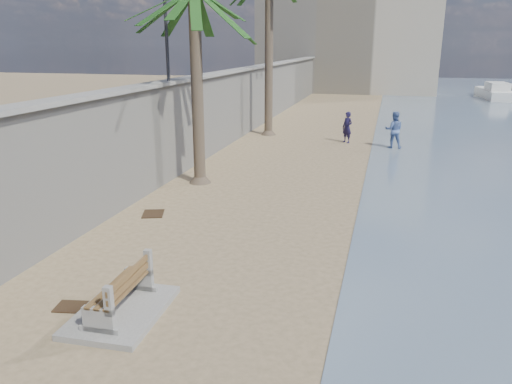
{
  "coord_description": "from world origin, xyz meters",
  "views": [
    {
      "loc": [
        2.69,
        -5.02,
        4.92
      ],
      "look_at": [
        -0.5,
        7.0,
        1.2
      ],
      "focal_mm": 35.0,
      "sensor_mm": 36.0,
      "label": 1
    }
  ],
  "objects_px": {
    "person_a": "(347,125)",
    "person_b": "(394,128)",
    "yacht_far": "(494,94)",
    "bench_far": "(121,295)"
  },
  "relations": [
    {
      "from": "person_a",
      "to": "person_b",
      "type": "height_order",
      "value": "person_b"
    },
    {
      "from": "person_b",
      "to": "yacht_far",
      "type": "distance_m",
      "value": 27.82
    },
    {
      "from": "person_b",
      "to": "yacht_far",
      "type": "xyz_separation_m",
      "value": [
        9.06,
        26.29,
        -0.63
      ]
    },
    {
      "from": "bench_far",
      "to": "yacht_far",
      "type": "distance_m",
      "value": 45.94
    },
    {
      "from": "bench_far",
      "to": "person_b",
      "type": "xyz_separation_m",
      "value": [
        4.91,
        17.48,
        0.58
      ]
    },
    {
      "from": "person_a",
      "to": "yacht_far",
      "type": "distance_m",
      "value": 27.93
    },
    {
      "from": "yacht_far",
      "to": "person_a",
      "type": "bearing_deg",
      "value": 153.26
    },
    {
      "from": "bench_far",
      "to": "person_a",
      "type": "xyz_separation_m",
      "value": [
        2.6,
        18.27,
        0.51
      ]
    },
    {
      "from": "bench_far",
      "to": "yacht_far",
      "type": "bearing_deg",
      "value": 72.3
    },
    {
      "from": "person_a",
      "to": "yacht_far",
      "type": "bearing_deg",
      "value": 102.75
    }
  ]
}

